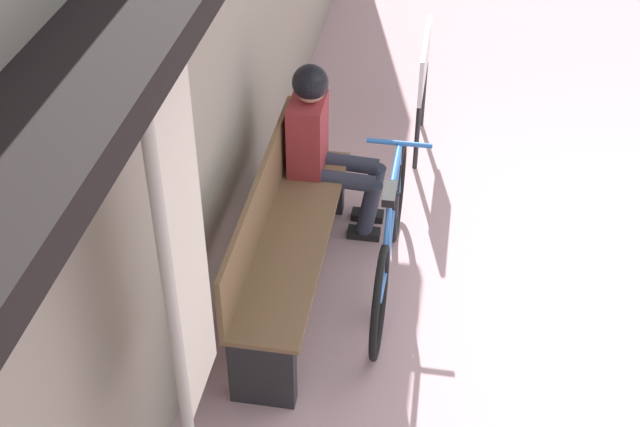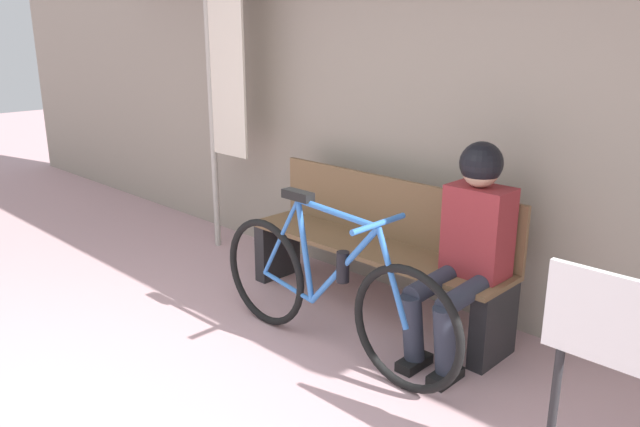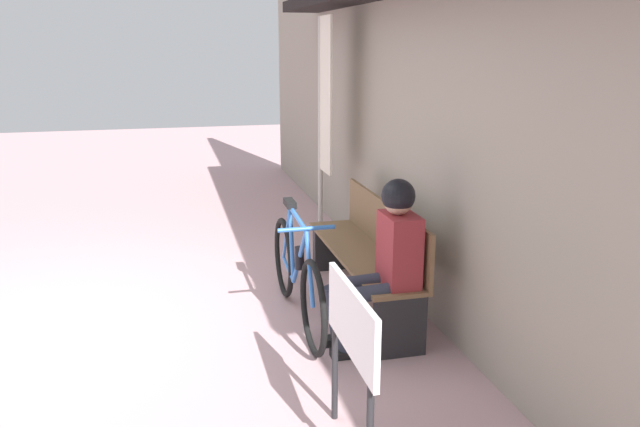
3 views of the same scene
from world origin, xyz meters
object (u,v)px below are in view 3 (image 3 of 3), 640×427
(bicycle, at_px, (297,275))
(banner_pole, at_px, (324,109))
(signboard, at_px, (352,334))
(person_seated, at_px, (385,253))
(park_bench_near, at_px, (368,256))

(bicycle, bearing_deg, banner_pole, 159.38)
(signboard, bearing_deg, banner_pole, 167.91)
(bicycle, xyz_separation_m, person_seated, (0.55, 0.51, 0.32))
(banner_pole, bearing_deg, park_bench_near, -1.59)
(person_seated, distance_m, banner_pole, 2.44)
(bicycle, relative_size, banner_pole, 0.74)
(person_seated, xyz_separation_m, banner_pole, (-2.32, 0.16, 0.75))
(banner_pole, bearing_deg, person_seated, -3.96)
(park_bench_near, height_order, person_seated, person_seated)
(park_bench_near, height_order, banner_pole, banner_pole)
(bicycle, bearing_deg, person_seated, 42.67)
(park_bench_near, xyz_separation_m, banner_pole, (-1.60, 0.04, 1.03))
(park_bench_near, xyz_separation_m, signboard, (1.81, -0.69, 0.26))
(person_seated, bearing_deg, signboard, -27.63)
(bicycle, height_order, signboard, signboard)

